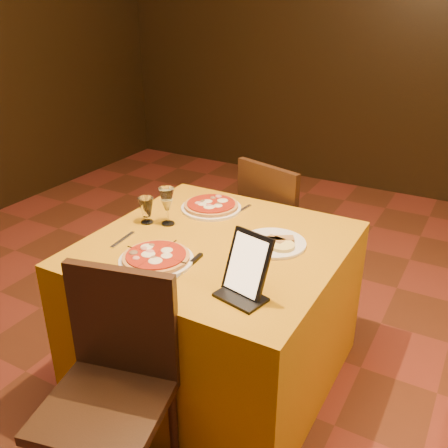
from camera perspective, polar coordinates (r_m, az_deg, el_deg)
The scene contains 13 objects.
wall_back at distance 4.82m, azimuth 21.52°, elevation 19.06°, with size 6.00×0.01×2.80m, color black.
main_table at distance 2.44m, azimuth -0.80°, elevation -9.91°, with size 1.10×1.10×0.75m, color #BA7C0B.
chair_main_near at distance 1.91m, azimuth -13.52°, elevation -19.65°, with size 0.38×0.38×0.91m, color black, non-canonical shape.
chair_main_far at distance 3.06m, azimuth 7.08°, elevation -0.68°, with size 0.48×0.48×0.91m, color black, non-canonical shape.
pizza_near at distance 2.10m, azimuth -7.76°, elevation -3.92°, with size 0.31×0.31×0.03m.
pizza_far at distance 2.58m, azimuth -1.48°, elevation 2.00°, with size 0.31×0.31×0.03m.
cutlet_dish at distance 2.23m, azimuth 5.65°, elevation -2.05°, with size 0.29×0.29×0.03m.
wine_glass at distance 2.40m, azimuth -6.52°, elevation 2.05°, with size 0.07×0.07×0.19m, color #D0CF76, non-canonical shape.
water_glass at distance 2.44m, azimuth -8.86°, elevation 1.54°, with size 0.06×0.06×0.13m, color silver, non-canonical shape.
tablet at distance 1.83m, azimuth 2.69°, elevation -4.62°, with size 0.18×0.02×0.24m, color black.
knife at distance 2.04m, azimuth -4.36°, elevation -5.13°, with size 0.20×0.02×0.01m, color silver.
fork_near at distance 2.31m, azimuth -11.49°, elevation -1.76°, with size 0.17×0.02×0.01m, color #A5A4AA.
fork_far at distance 2.57m, azimuth 1.98°, elevation 1.56°, with size 0.17×0.02×0.01m, color #BAB9C1.
Camera 1 is at (0.75, -1.24, 1.78)m, focal length 40.00 mm.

